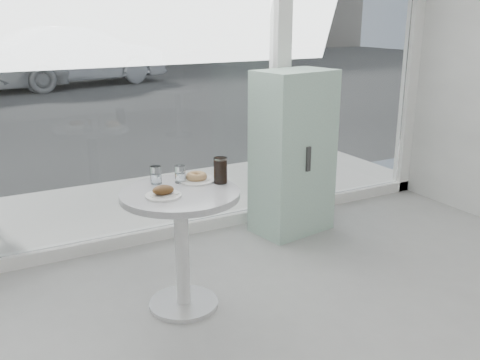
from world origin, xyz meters
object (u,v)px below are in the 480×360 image
mint_cabinet (293,153)px  plate_fritter (164,192)px  plate_donut (197,178)px  water_tumbler_a (156,176)px  cola_glass (220,171)px  main_table (181,225)px  car_silver (76,56)px  water_tumbler_b (180,175)px

mint_cabinet → plate_fritter: (-1.43, -0.78, 0.12)m
plate_donut → water_tumbler_a: size_ratio=2.05×
mint_cabinet → water_tumbler_a: 1.48m
plate_donut → cola_glass: 0.17m
main_table → car_silver: (1.93, 11.66, 0.20)m
mint_cabinet → car_silver: bearing=77.6°
main_table → water_tumbler_b: size_ratio=7.05×
water_tumbler_b → cola_glass: bearing=-30.9°
cola_glass → water_tumbler_a: bearing=153.1°
main_table → plate_donut: 0.33m
car_silver → mint_cabinet: bearing=163.5°
car_silver → cola_glass: car_silver is taller
car_silver → plate_fritter: size_ratio=21.49×
water_tumbler_b → cola_glass: size_ratio=0.67×
mint_cabinet → water_tumbler_a: mint_cabinet is taller
mint_cabinet → cola_glass: size_ratio=8.32×
water_tumbler_a → cola_glass: size_ratio=0.69×
plate_donut → cola_glass: size_ratio=1.41×
main_table → water_tumbler_a: bearing=108.7°
water_tumbler_a → car_silver: bearing=80.1°
main_table → plate_fritter: (-0.12, -0.04, 0.25)m
plate_fritter → water_tumbler_a: 0.26m
cola_glass → plate_fritter: bearing=-169.7°
water_tumbler_b → cola_glass: cola_glass is taller
plate_fritter → cola_glass: size_ratio=1.29×
plate_fritter → cola_glass: 0.41m
main_table → cola_glass: 0.41m
car_silver → plate_donut: bearing=158.0°
water_tumbler_a → water_tumbler_b: 0.15m
plate_donut → main_table: bearing=-141.2°
car_silver → water_tumbler_a: (-2.00, -11.44, 0.07)m
plate_fritter → cola_glass: cola_glass is taller
main_table → water_tumbler_b: bearing=66.3°
car_silver → water_tumbler_a: 11.62m
mint_cabinet → plate_donut: size_ratio=5.91×
main_table → cola_glass: cola_glass is taller
car_silver → plate_donut: car_silver is taller
water_tumbler_b → water_tumbler_a: bearing=159.9°
plate_fritter → car_silver: bearing=80.1°
cola_glass → car_silver: bearing=82.0°
plate_donut → water_tumbler_a: 0.25m
car_silver → cola_glass: bearing=158.7°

